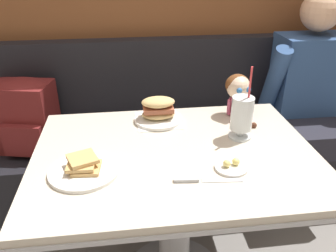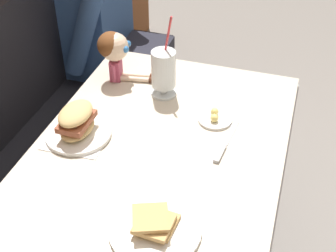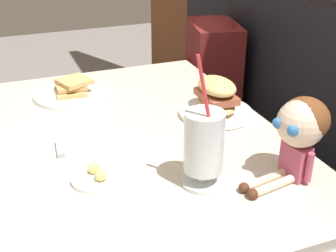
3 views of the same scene
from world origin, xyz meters
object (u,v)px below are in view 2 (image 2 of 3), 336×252
seated_doll (114,49)px  milkshake_glass (164,71)px  butter_knife (223,148)px  toast_plate (155,227)px  sandwich_plate (77,125)px  butter_saucer (215,118)px  diner_patron (103,14)px

seated_doll → milkshake_glass: bearing=-103.3°
butter_knife → seated_doll: seated_doll is taller
toast_plate → sandwich_plate: size_ratio=1.14×
butter_saucer → seated_doll: bearing=70.6°
milkshake_glass → butter_knife: milkshake_glass is taller
diner_patron → milkshake_glass: bearing=-138.9°
sandwich_plate → diner_patron: diner_patron is taller
toast_plate → seated_doll: size_ratio=1.10×
butter_knife → seated_doll: bearing=59.3°
sandwich_plate → seated_doll: seated_doll is taller
butter_saucer → seated_doll: seated_doll is taller
milkshake_glass → seated_doll: 0.22m
toast_plate → milkshake_glass: 0.66m
diner_patron → butter_knife: bearing=-136.2°
butter_knife → toast_plate: bearing=165.0°
sandwich_plate → butter_saucer: size_ratio=1.83×
milkshake_glass → butter_saucer: bearing=-114.9°
sandwich_plate → milkshake_glass: bearing=-31.2°
butter_knife → seated_doll: 0.59m
toast_plate → diner_patron: 1.38m
sandwich_plate → seated_doll: (0.37, 0.02, 0.08)m
butter_saucer → toast_plate: bearing=175.3°
diner_patron → toast_plate: bearing=-150.5°
milkshake_glass → sandwich_plate: milkshake_glass is taller
butter_knife → seated_doll: size_ratio=1.04×
milkshake_glass → butter_knife: 0.38m
toast_plate → butter_knife: (0.38, -0.10, -0.01)m
milkshake_glass → sandwich_plate: (-0.32, 0.20, -0.05)m
toast_plate → butter_saucer: bearing=-4.7°
butter_saucer → sandwich_plate: bearing=117.9°
sandwich_plate → seated_doll: size_ratio=0.97×
sandwich_plate → butter_saucer: 0.47m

